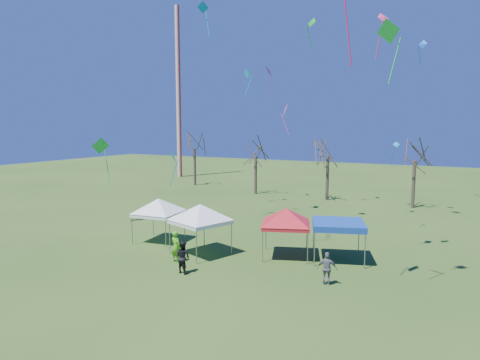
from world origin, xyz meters
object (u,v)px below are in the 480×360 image
at_px(tree_0, 194,135).
at_px(tree_2, 328,140).
at_px(tent_white_west, 158,202).
at_px(person_green, 176,247).
at_px(tent_red, 286,212).
at_px(radio_mast, 178,93).
at_px(tent_white_mid, 200,208).
at_px(person_grey, 327,269).
at_px(tree_1, 256,143).
at_px(tree_3, 416,143).
at_px(person_dark, 183,257).
at_px(tent_blue, 338,225).

bearing_deg(tree_0, tree_2, -9.24).
distance_m(tent_white_west, person_green, 5.05).
xyz_separation_m(tent_white_west, tent_red, (8.79, 0.79, 0.01)).
height_order(radio_mast, tent_white_mid, radio_mast).
bearing_deg(radio_mast, person_grey, -45.51).
bearing_deg(tree_1, tent_white_west, -82.06).
distance_m(radio_mast, tree_3, 36.04).
relative_size(tree_3, person_green, 4.41).
bearing_deg(person_green, radio_mast, -45.14).
xyz_separation_m(tree_1, person_dark, (7.97, -25.56, -4.93)).
height_order(tent_blue, person_dark, tent_blue).
height_order(tree_0, tree_2, tree_0).
bearing_deg(person_dark, tent_blue, -129.23).
relative_size(tree_2, tent_blue, 2.22).
bearing_deg(person_dark, tree_1, -63.58).
bearing_deg(person_dark, tent_white_mid, -64.01).
xyz_separation_m(radio_mast, tent_blue, (31.89, -28.96, -10.41)).
height_order(radio_mast, tree_0, radio_mast).
distance_m(radio_mast, tree_1, 20.72).
bearing_deg(person_green, tent_white_west, -30.66).
bearing_deg(person_grey, person_green, -11.44).
bearing_deg(tent_blue, radio_mast, 137.75).
xyz_separation_m(person_dark, person_green, (-1.42, 1.32, 0.04)).
height_order(tree_0, person_grey, tree_0).
bearing_deg(radio_mast, person_dark, -54.17).
distance_m(tent_red, person_green, 6.71).
bearing_deg(tree_0, tree_1, -15.18).
bearing_deg(tent_red, person_dark, -126.23).
distance_m(tree_3, person_grey, 23.72).
distance_m(tree_0, tent_white_mid, 30.52).
bearing_deg(tree_1, tent_white_mid, -72.61).
height_order(tree_1, person_grey, tree_1).
height_order(tree_0, tree_1, tree_0).
height_order(tent_red, person_grey, tent_red).
relative_size(tent_white_mid, tent_blue, 1.03).
bearing_deg(radio_mast, tree_2, -20.57).
height_order(person_dark, person_green, person_green).
bearing_deg(tree_3, tent_blue, -96.44).
height_order(tent_white_mid, person_grey, tent_white_mid).
bearing_deg(person_grey, tent_red, -58.50).
bearing_deg(tree_0, tent_red, -46.66).
height_order(radio_mast, tent_white_west, radio_mast).
xyz_separation_m(tree_0, tent_blue, (24.73, -22.35, -4.39)).
bearing_deg(tent_red, tree_1, 119.94).
relative_size(tree_2, person_green, 4.56).
distance_m(radio_mast, tree_0, 11.45).
distance_m(tree_1, tent_white_west, 21.62).
distance_m(tent_white_west, person_grey, 12.66).
bearing_deg(tree_0, radio_mast, 137.23).
bearing_deg(tent_white_west, tree_3, 56.09).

